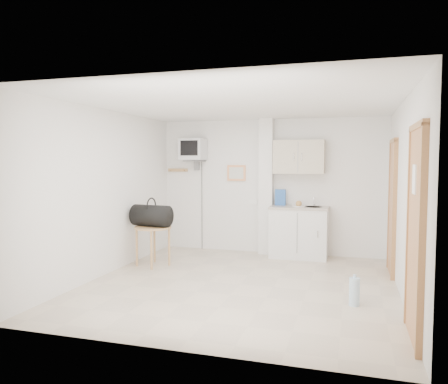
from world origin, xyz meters
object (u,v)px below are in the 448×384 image
(round_table, at_px, (153,232))
(duffel_bag, at_px, (151,215))
(crt_television, at_px, (193,150))
(water_bottle, at_px, (354,292))

(round_table, distance_m, duffel_bag, 0.27)
(crt_television, relative_size, water_bottle, 5.71)
(crt_television, xyz_separation_m, round_table, (-0.20, -1.37, -1.37))
(duffel_bag, bearing_deg, crt_television, 88.05)
(duffel_bag, xyz_separation_m, water_bottle, (3.21, -1.15, -0.66))
(round_table, xyz_separation_m, water_bottle, (3.18, -1.14, -0.40))
(round_table, bearing_deg, water_bottle, -19.65)
(crt_television, distance_m, duffel_bag, 1.76)
(crt_television, height_order, water_bottle, crt_television)
(crt_television, bearing_deg, round_table, -98.33)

